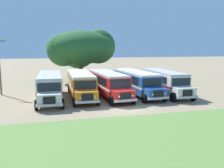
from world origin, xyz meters
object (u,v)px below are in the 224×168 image
Objects in this scene: parked_bus_slot_1 at (81,83)px; parked_bus_slot_3 at (136,81)px; broad_shade_tree at (81,48)px; parked_bus_slot_2 at (108,83)px; parked_bus_slot_4 at (164,81)px; parked_bus_slot_0 at (50,85)px.

parked_bus_slot_1 is 6.82m from parked_bus_slot_3.
broad_shade_tree is (-4.89, 14.24, 4.00)m from parked_bus_slot_3.
parked_bus_slot_2 is 1.01× the size of parked_bus_slot_4.
parked_bus_slot_0 and parked_bus_slot_4 have the same top height.
parked_bus_slot_0 is 13.96m from parked_bus_slot_4.
parked_bus_slot_1 and parked_bus_slot_2 have the same top height.
broad_shade_tree reaches higher than parked_bus_slot_1.
parked_bus_slot_2 is 0.91× the size of broad_shade_tree.
broad_shade_tree is at bearing -148.81° from parked_bus_slot_4.
parked_bus_slot_4 is at bearing 81.16° from parked_bus_slot_3.
broad_shade_tree is (-1.28, 14.45, 4.00)m from parked_bus_slot_2.
parked_bus_slot_3 is 3.62m from parked_bus_slot_4.
parked_bus_slot_1 and parked_bus_slot_4 have the same top height.
broad_shade_tree is at bearing -178.94° from parked_bus_slot_2.
broad_shade_tree is at bearing -164.86° from parked_bus_slot_3.
parked_bus_slot_4 is 17.33m from broad_shade_tree.
parked_bus_slot_3 is at bearing -71.03° from broad_shade_tree.
parked_bus_slot_3 is at bearing 89.76° from parked_bus_slot_1.
parked_bus_slot_4 is (3.61, -0.32, 0.00)m from parked_bus_slot_3.
broad_shade_tree reaches higher than parked_bus_slot_3.
parked_bus_slot_0 is at bearing -92.97° from parked_bus_slot_2.
parked_bus_slot_2 and parked_bus_slot_4 have the same top height.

